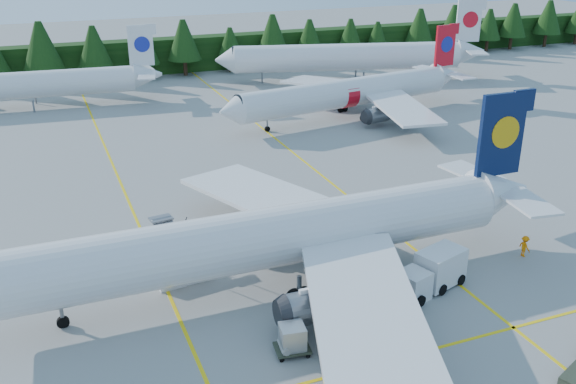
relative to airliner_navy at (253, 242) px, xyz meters
name	(u,v)px	position (x,y,z in m)	size (l,w,h in m)	color
ground	(387,300)	(8.08, -5.00, -3.77)	(320.00, 320.00, 0.00)	gray
taxi_stripe_a	(137,220)	(-5.92, 15.00, -3.77)	(0.25, 120.00, 0.01)	yellow
taxi_stripe_b	(338,189)	(14.08, 15.00, -3.77)	(0.25, 120.00, 0.01)	yellow
taxi_stripe_cross	(435,348)	(8.08, -11.00, -3.77)	(80.00, 0.25, 0.01)	yellow
treeline_hedge	(155,56)	(8.08, 77.00, -0.77)	(220.00, 4.00, 6.00)	black
airliner_navy	(253,242)	(0.00, 0.00, 0.00)	(43.11, 35.52, 12.55)	silver
airliner_red	(342,94)	(25.75, 37.90, -0.41)	(38.26, 31.23, 11.20)	silver
airliner_far_left	(9,86)	(-15.97, 59.59, -0.29)	(38.24, 6.75, 11.12)	silver
airliner_far_right	(340,57)	(35.66, 58.85, 0.33)	(44.15, 14.62, 13.09)	silver
airstairs	(180,269)	(-4.61, 3.42, -2.99)	(4.27, 5.80, 3.61)	silver
service_truck	(431,272)	(11.71, -4.82, -2.41)	(6.06, 3.71, 2.75)	white
uld_pair	(315,337)	(0.96, -8.55, -2.67)	(4.93, 2.76, 1.63)	#323829
crew_a	(354,287)	(6.04, -3.88, -2.87)	(0.66, 0.43, 1.81)	#FD6B05
crew_c	(525,246)	(21.46, -3.31, -2.90)	(0.72, 0.49, 1.74)	orange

